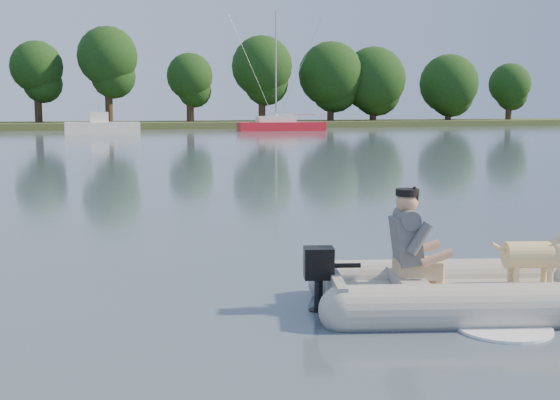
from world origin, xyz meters
name	(u,v)px	position (x,y,z in m)	size (l,w,h in m)	color
water	(365,302)	(0.00, 0.00, 0.00)	(160.00, 160.00, 0.00)	slate
shore_bank	(67,126)	(0.00, 62.00, 0.25)	(160.00, 12.00, 0.70)	#47512D
treeline	(149,72)	(7.54, 61.06, 5.26)	(91.91, 7.35, 9.27)	#332316
dinghy	(474,255)	(0.87, -0.53, 0.52)	(4.33, 3.30, 1.24)	#969691
man	(408,237)	(0.29, -0.31, 0.69)	(0.64, 0.55, 0.95)	#58595C
dog	(531,259)	(1.43, -0.65, 0.46)	(0.83, 0.29, 0.55)	tan
outboard_motor	(319,282)	(-0.54, -0.11, 0.28)	(0.37, 0.26, 0.70)	black
motorboat	(102,119)	(1.90, 47.52, 1.07)	(5.57, 2.14, 2.36)	white
sailboat	(280,126)	(16.69, 49.80, 0.44)	(7.47, 3.03, 9.99)	red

